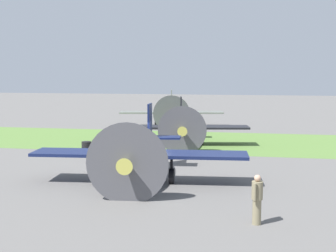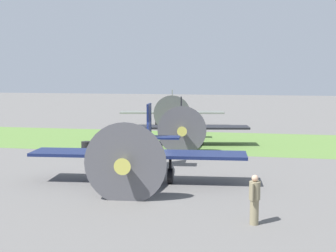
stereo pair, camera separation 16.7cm
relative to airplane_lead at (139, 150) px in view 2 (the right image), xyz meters
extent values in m
plane|color=#605E5B|center=(0.41, -2.30, -1.52)|extent=(160.00, 160.00, 0.00)
cube|color=#567A38|center=(0.41, -13.05, -1.51)|extent=(120.00, 11.00, 0.01)
ellipsoid|color=#141E47|center=(0.02, -0.16, 0.01)|extent=(1.95, 7.23, 1.30)
cube|color=#141E47|center=(-0.02, 0.25, -0.15)|extent=(10.20, 2.70, 0.15)
cube|color=#141E47|center=(0.31, -3.40, 0.95)|extent=(0.21, 1.16, 1.99)
cube|color=#141E47|center=(0.31, -3.40, 0.11)|extent=(3.43, 1.25, 0.10)
cone|color=#B7B24C|center=(-0.34, 3.65, 0.01)|extent=(0.74, 0.79, 0.67)
cylinder|color=#4C4C51|center=(-0.32, 3.44, 0.01)|extent=(3.35, 0.35, 3.36)
ellipsoid|color=#8CB2C6|center=(-0.04, 0.46, 0.46)|extent=(0.87, 1.53, 0.73)
cylinder|color=black|center=(-1.55, 0.22, -1.16)|extent=(0.30, 0.73, 0.71)
cylinder|color=black|center=(-1.55, 0.22, -0.66)|extent=(0.13, 0.13, 1.01)
cylinder|color=black|center=(1.48, 0.50, -1.16)|extent=(0.30, 0.73, 0.71)
cylinder|color=black|center=(1.48, 0.50, -0.66)|extent=(0.13, 0.13, 1.01)
cylinder|color=black|center=(0.32, -3.51, -1.35)|extent=(0.16, 0.35, 0.34)
ellipsoid|color=black|center=(-0.13, -11.51, -0.09)|extent=(2.35, 6.80, 1.22)
cube|color=black|center=(-0.20, -11.13, -0.24)|extent=(9.59, 3.27, 0.14)
cube|color=black|center=(0.39, -14.52, 0.80)|extent=(0.28, 1.08, 1.87)
cube|color=black|center=(0.39, -14.52, 0.01)|extent=(3.25, 1.41, 0.10)
cone|color=#B7B24C|center=(-0.75, -7.98, -0.09)|extent=(0.74, 0.79, 0.63)
cylinder|color=#4C4C51|center=(-0.71, -8.17, -0.09)|extent=(3.11, 0.58, 3.15)
ellipsoid|color=#8CB2C6|center=(-0.23, -10.93, 0.34)|extent=(0.92, 1.48, 0.69)
cylinder|color=black|center=(-1.62, -11.27, -1.18)|extent=(0.33, 0.70, 0.67)
cylinder|color=black|center=(-1.62, -11.27, -0.71)|extent=(0.12, 0.12, 0.94)
cylinder|color=black|center=(1.19, -10.78, -1.18)|extent=(0.33, 0.70, 0.67)
cylinder|color=black|center=(1.19, -10.78, -0.71)|extent=(0.12, 0.12, 0.94)
cylinder|color=black|center=(0.41, -14.61, -1.36)|extent=(0.17, 0.33, 0.31)
ellipsoid|color=slate|center=(2.60, -22.53, -0.04)|extent=(2.48, 7.02, 1.26)
cube|color=slate|center=(2.53, -22.13, -0.19)|extent=(9.91, 3.45, 0.14)
cube|color=slate|center=(3.17, -25.62, 0.87)|extent=(0.30, 1.12, 1.93)
cube|color=slate|center=(3.17, -25.62, 0.06)|extent=(3.36, 1.48, 0.10)
cone|color=#B7B24C|center=(1.94, -18.88, -0.04)|extent=(0.77, 0.82, 0.65)
cylinder|color=#4C4C51|center=(1.97, -19.08, -0.04)|extent=(3.21, 0.62, 3.25)
ellipsoid|color=#8CB2C6|center=(2.49, -21.93, 0.40)|extent=(0.95, 1.53, 0.71)
cylinder|color=black|center=(1.06, -22.29, -1.17)|extent=(0.34, 0.72, 0.69)
cylinder|color=black|center=(1.06, -22.29, -0.68)|extent=(0.12, 0.12, 0.98)
cylinder|color=black|center=(3.96, -21.76, -1.17)|extent=(0.34, 0.72, 0.69)
cylinder|color=black|center=(3.96, -21.76, -0.68)|extent=(0.12, 0.12, 0.98)
cylinder|color=black|center=(3.18, -25.72, -1.35)|extent=(0.18, 0.34, 0.33)
cylinder|color=#847A5B|center=(-5.46, 5.43, -1.08)|extent=(0.30, 0.30, 0.88)
cylinder|color=#847A5B|center=(-5.46, 5.43, -0.33)|extent=(0.38, 0.38, 0.62)
sphere|color=tan|center=(-5.46, 5.43, 0.10)|extent=(0.23, 0.23, 0.23)
cylinder|color=#847A5B|center=(-5.38, 5.67, -0.33)|extent=(0.11, 0.11, 0.59)
cylinder|color=#847A5B|center=(-5.54, 5.18, -0.33)|extent=(0.11, 0.11, 0.59)
cylinder|color=black|center=(4.87, -5.78, -1.07)|extent=(0.60, 0.60, 0.90)
camera|label=1|loc=(-5.38, 21.22, 3.70)|focal=50.02mm
camera|label=2|loc=(-5.54, 21.19, 3.70)|focal=50.02mm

